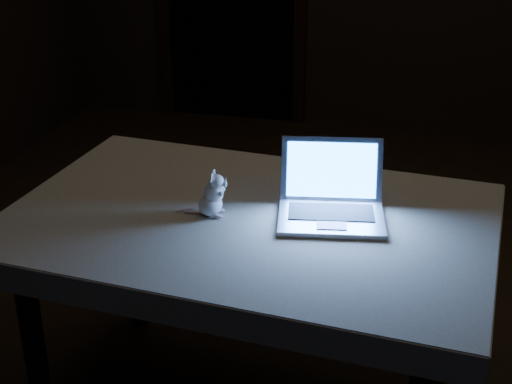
% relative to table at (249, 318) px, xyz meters
% --- Properties ---
extents(floor, '(5.00, 5.00, 0.00)m').
position_rel_table_xyz_m(floor, '(0.23, 0.53, -0.37)').
color(floor, black).
rests_on(floor, ground).
extents(table, '(1.48, 1.03, 0.75)m').
position_rel_table_xyz_m(table, '(0.00, 0.00, 0.00)').
color(table, black).
rests_on(table, floor).
extents(tablecloth, '(1.52, 1.03, 0.09)m').
position_rel_table_xyz_m(tablecloth, '(0.07, -0.02, 0.34)').
color(tablecloth, beige).
rests_on(tablecloth, table).
extents(laptop, '(0.36, 0.33, 0.22)m').
position_rel_table_xyz_m(laptop, '(0.26, 0.02, 0.49)').
color(laptop, '#ACACB0').
rests_on(laptop, tablecloth).
extents(plush_mouse, '(0.12, 0.12, 0.15)m').
position_rel_table_xyz_m(plush_mouse, '(-0.12, -0.03, 0.45)').
color(plush_mouse, white).
rests_on(plush_mouse, tablecloth).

